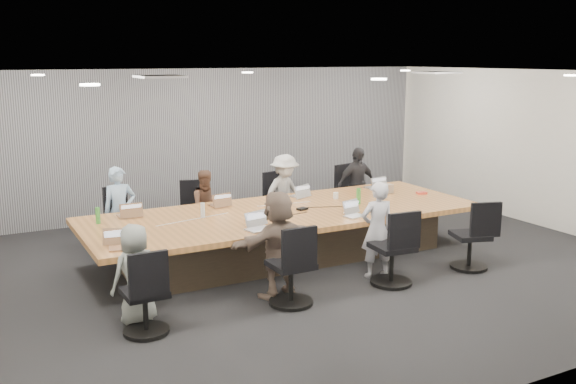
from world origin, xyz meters
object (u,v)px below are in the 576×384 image
chair_7 (470,241)px  chair_5 (291,271)px  laptop_6 (355,216)px  laptop_2 (300,196)px  chair_1 (200,216)px  chair_3 (346,197)px  chair_2 (276,206)px  person_1 (207,207)px  bottle_green_left (98,216)px  bottle_green_right (359,196)px  person_5 (278,244)px  stapler (269,215)px  chair_4 (145,299)px  snack_packet (422,193)px  laptop_1 (220,205)px  chair_0 (116,225)px  person_3 (357,185)px  laptop_5 (259,229)px  bottle_clear (203,210)px  conference_table (285,233)px  laptop_0 (129,215)px  person_2 (285,193)px  person_0 (120,211)px  mug_brown (136,231)px  person_6 (377,230)px  chair_6 (392,253)px  canvas_bag (384,189)px  laptop_4 (123,248)px  person_4 (136,274)px

chair_7 → chair_5: bearing=-162.3°
laptop_6 → laptop_2: bearing=81.1°
chair_1 → chair_3: (2.95, 0.00, 0.03)m
chair_2 → person_1: bearing=2.3°
bottle_green_left → chair_1: bearing=30.8°
chair_3 → bottle_green_right: (-0.97, -1.83, 0.47)m
person_5 → stapler: 1.22m
chair_3 → chair_4: (-4.85, -3.40, 0.00)m
bottle_green_left → snack_packet: bearing=-6.1°
stapler → laptop_1: bearing=117.8°
chair_4 → laptop_6: size_ratio=2.75×
chair_0 → person_3: 4.40m
chair_2 → chair_5: size_ratio=0.89×
laptop_5 → bottle_clear: (-0.43, 1.00, 0.10)m
conference_table → laptop_6: 1.14m
laptop_0 → person_2: person_2 is taller
chair_1 → laptop_1: size_ratio=2.33×
person_0 → bottle_green_left: size_ratio=5.99×
mug_brown → person_6: bearing=-19.2°
person_1 → person_6: 3.07m
chair_2 → chair_5: bearing=54.6°
chair_6 → person_5: (-1.54, 0.35, 0.25)m
canvas_bag → laptop_4: bearing=-166.4°
chair_5 → stapler: bearing=72.5°
canvas_bag → person_5: bearing=-149.7°
chair_0 → laptop_4: bearing=61.2°
snack_packet → bottle_clear: bearing=176.9°
stapler → laptop_6: bearing=-20.4°
stapler → laptop_5: bearing=-119.2°
bottle_clear → bottle_green_right: bearing=-7.7°
chair_2 → bottle_green_right: bearing=94.9°
laptop_1 → chair_7: bearing=131.9°
chair_7 → person_4: 4.78m
chair_7 → person_4: bearing=-166.5°
person_0 → stapler: bearing=-42.0°
bottle_green_left → stapler: bottle_green_left is taller
chair_4 → bottle_green_right: bottle_green_right is taller
chair_2 → laptop_5: size_ratio=2.23×
person_6 → bottle_green_left: person_6 is taller
chair_5 → person_3: 4.30m
mug_brown → chair_7: bearing=-17.6°
chair_5 → laptop_0: 2.86m
chair_3 → person_4: size_ratio=0.67×
person_5 → laptop_2: bearing=-139.5°
laptop_5 → laptop_6: 1.54m
laptop_6 → snack_packet: 2.04m
person_4 → person_6: bearing=166.6°
laptop_1 → laptop_0: bearing=-6.9°
person_0 → person_5: 3.02m
person_0 → laptop_4: bearing=-103.5°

